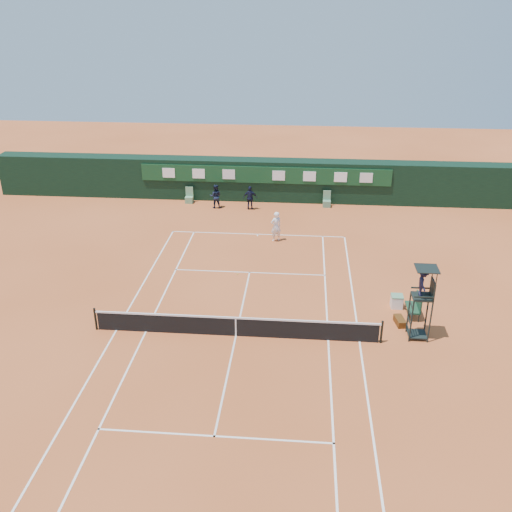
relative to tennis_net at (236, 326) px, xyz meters
The scene contains 14 objects.
ground 0.51m from the tennis_net, ahead, with size 90.00×90.00×0.00m, color #C65E2E.
court_lines 0.50m from the tennis_net, ahead, with size 11.05×23.85×0.01m.
tennis_net is the anchor object (origin of this frame).
back_wall 18.77m from the tennis_net, 90.00° to the left, with size 40.00×1.65×3.00m.
linesman_chair_left 18.33m from the tennis_net, 107.46° to the left, with size 0.55×0.50×1.15m.
linesman_chair_right 18.05m from the tennis_net, 75.57° to the left, with size 0.55×0.50×1.15m.
umpire_chair 8.30m from the tennis_net, ahead, with size 0.96×0.95×3.42m.
player_bench 8.60m from the tennis_net, 16.52° to the left, with size 0.55×1.20×1.10m.
tennis_bag 7.64m from the tennis_net, 12.44° to the left, with size 0.37×0.85×0.32m, color black.
cooler 8.18m from the tennis_net, 23.30° to the left, with size 0.57×0.57×0.65m.
tennis_ball 6.12m from the tennis_net, 95.98° to the left, with size 0.06×0.06×0.06m, color #B6CC2F.
player 11.03m from the tennis_net, 83.78° to the left, with size 0.69×0.45×1.90m, color white.
ball_kid_left 16.93m from the tennis_net, 101.60° to the left, with size 0.83×0.65×1.71m, color black.
ball_kid_right 16.48m from the tennis_net, 93.18° to the left, with size 1.00×0.42×1.70m, color black.
Camera 1 is at (2.75, -21.52, 13.96)m, focal length 40.00 mm.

